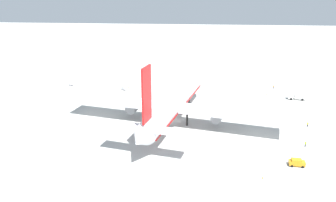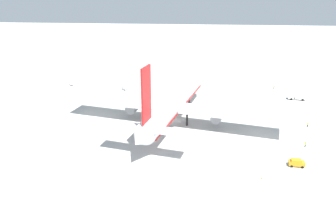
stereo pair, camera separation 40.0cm
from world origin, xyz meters
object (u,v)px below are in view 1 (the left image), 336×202
Objects in this scene: baggage_cart_2 at (146,78)px; traffic_cone_2 at (262,178)px; airliner at (174,103)px; baggage_cart_0 at (71,84)px; service_truck_3 at (296,97)px; service_van at (297,162)px; ground_worker_0 at (305,144)px; traffic_cone_0 at (204,88)px; baggage_cart_1 at (124,88)px; traffic_cone_1 at (128,87)px; traffic_cone_3 at (266,94)px; ground_worker_2 at (308,124)px; ground_worker_1 at (274,87)px.

baggage_cart_2 reaches higher than traffic_cone_2.
airliner is 24.22× the size of baggage_cart_0.
baggage_cart_0 is at bearing 52.09° from airliner.
service_truck_3 reaches higher than service_van.
ground_worker_0 is 63.80m from traffic_cone_0.
baggage_cart_1 reaches higher than traffic_cone_1.
traffic_cone_2 is at bearing 125.16° from service_van.
baggage_cart_0 is 90.06m from traffic_cone_3.
airliner is 136.43× the size of traffic_cone_1.
baggage_cart_2 is 90.92m from ground_worker_0.
ground_worker_2 is at bearing -89.95° from airliner.
service_van is 71.46m from ground_worker_1.
ground_worker_0 is 3.05× the size of traffic_cone_2.
ground_worker_0 is 1.02× the size of ground_worker_2.
service_truck_3 is 74.69m from baggage_cart_1.
baggage_cart_1 is 5.28× the size of traffic_cone_1.
baggage_cart_2 is (81.58, 52.64, -0.22)m from service_van.
traffic_cone_3 is at bearing 2.61° from ground_worker_0.
ground_worker_2 is (0.04, -45.38, -6.06)m from airliner.
ground_worker_0 reaches higher than baggage_cart_0.
airliner reaches higher than traffic_cone_2.
airliner reaches higher than baggage_cart_2.
ground_worker_1 is 43.84m from ground_worker_2.
ground_worker_0 is at bearing 168.64° from service_truck_3.
baggage_cart_1 is 1.73× the size of ground_worker_0.
service_van is 1.45× the size of baggage_cart_1.
ground_worker_0 reaches higher than ground_worker_2.
airliner is 45.78m from ground_worker_2.
traffic_cone_1 is at bearing 31.51° from airliner.
ground_worker_2 is at bearing -18.34° from ground_worker_0.
ground_worker_2 is at bearing -112.54° from baggage_cart_0.
airliner is 46.34m from traffic_cone_1.
ground_worker_2 reaches higher than baggage_cart_1.
baggage_cart_1 is (35.73, 25.23, -6.07)m from airliner.
baggage_cart_0 is 105.31m from ground_worker_2.
service_van is 7.66× the size of traffic_cone_2.
service_truck_3 is 13.03× the size of traffic_cone_2.
baggage_cart_2 is (25.72, 67.10, -0.44)m from service_truck_3.
baggage_cart_1 is at bearing 98.68° from traffic_cone_0.
service_truck_3 is 1.70× the size of service_van.
traffic_cone_2 is (-73.36, -48.57, 0.00)m from traffic_cone_1.
ground_worker_2 is (27.21, -10.72, -0.20)m from service_van.
traffic_cone_1 is (-15.31, 5.99, -0.53)m from baggage_cart_2.
baggage_cart_1 is 20.04m from baggage_cart_2.
baggage_cart_0 is 62.84m from traffic_cone_0.
baggage_cart_1 is 68.62m from ground_worker_1.
baggage_cart_0 is 27.07m from baggage_cart_1.
traffic_cone_2 is (-78.07, 18.32, -0.54)m from ground_worker_1.
baggage_cart_0 is 1.85× the size of ground_worker_0.
baggage_cart_2 is 6.49× the size of traffic_cone_0.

